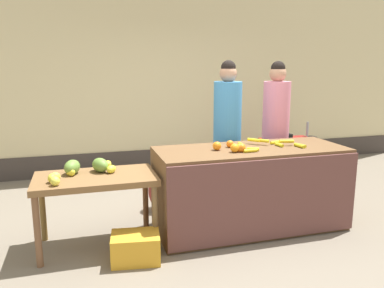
{
  "coord_description": "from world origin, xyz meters",
  "views": [
    {
      "loc": [
        -1.38,
        -3.72,
        1.79
      ],
      "look_at": [
        -0.24,
        0.15,
        0.95
      ],
      "focal_mm": 36.24,
      "sensor_mm": 36.0,
      "label": 1
    }
  ],
  "objects_px": {
    "produce_crate": "(136,248)",
    "produce_sack": "(163,190)",
    "parked_motorcycle": "(283,152)",
    "vendor_woman_blue_shirt": "(227,136)",
    "vendor_woman_pink_shirt": "(275,133)"
  },
  "relations": [
    {
      "from": "produce_crate",
      "to": "vendor_woman_blue_shirt",
      "type": "bearing_deg",
      "value": 39.14
    },
    {
      "from": "vendor_woman_pink_shirt",
      "to": "produce_sack",
      "type": "bearing_deg",
      "value": 175.81
    },
    {
      "from": "produce_crate",
      "to": "produce_sack",
      "type": "relative_size",
      "value": 0.9
    },
    {
      "from": "parked_motorcycle",
      "to": "produce_sack",
      "type": "height_order",
      "value": "parked_motorcycle"
    },
    {
      "from": "parked_motorcycle",
      "to": "produce_sack",
      "type": "distance_m",
      "value": 2.32
    },
    {
      "from": "vendor_woman_pink_shirt",
      "to": "vendor_woman_blue_shirt",
      "type": "bearing_deg",
      "value": -177.09
    },
    {
      "from": "vendor_woman_pink_shirt",
      "to": "parked_motorcycle",
      "type": "relative_size",
      "value": 1.14
    },
    {
      "from": "vendor_woman_blue_shirt",
      "to": "produce_sack",
      "type": "height_order",
      "value": "vendor_woman_blue_shirt"
    },
    {
      "from": "vendor_woman_pink_shirt",
      "to": "parked_motorcycle",
      "type": "bearing_deg",
      "value": 55.12
    },
    {
      "from": "vendor_woman_blue_shirt",
      "to": "produce_crate",
      "type": "distance_m",
      "value": 1.86
    },
    {
      "from": "produce_crate",
      "to": "produce_sack",
      "type": "xyz_separation_m",
      "value": [
        0.51,
        1.2,
        0.12
      ]
    },
    {
      "from": "parked_motorcycle",
      "to": "vendor_woman_pink_shirt",
      "type": "bearing_deg",
      "value": -124.88
    },
    {
      "from": "parked_motorcycle",
      "to": "vendor_woman_blue_shirt",
      "type": "bearing_deg",
      "value": -143.33
    },
    {
      "from": "vendor_woman_pink_shirt",
      "to": "produce_sack",
      "type": "height_order",
      "value": "vendor_woman_pink_shirt"
    },
    {
      "from": "vendor_woman_pink_shirt",
      "to": "produce_crate",
      "type": "relative_size",
      "value": 4.15
    }
  ]
}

